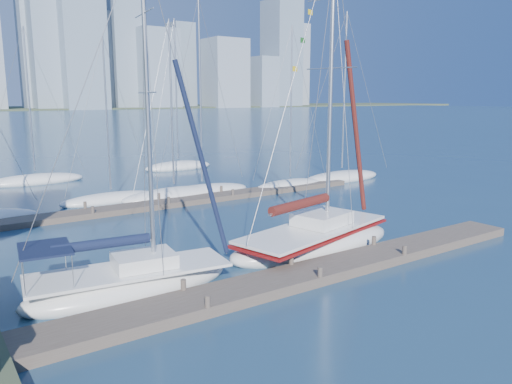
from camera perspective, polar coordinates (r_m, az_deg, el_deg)
ground at (r=20.66m, az=5.62°, el=-9.93°), size 700.00×700.00×0.00m
near_dock at (r=20.59m, az=5.63°, el=-9.41°), size 26.00×2.00×0.40m
far_dock at (r=34.71m, az=-8.99°, el=-1.14°), size 30.00×1.80×0.36m
sailboat_navy at (r=19.49m, az=-14.25°, el=-8.12°), size 8.25×3.60×13.35m
sailboat_maroon at (r=24.26m, az=6.69°, el=-3.97°), size 9.95×5.28×15.44m
bg_boat_1 at (r=36.58m, az=-16.20°, el=-0.75°), size 7.38×3.99×11.52m
bg_boat_2 at (r=36.69m, az=-9.32°, el=-0.34°), size 8.27×5.32×12.90m
bg_boat_3 at (r=37.87m, az=-6.15°, el=0.09°), size 8.07×3.20×14.55m
bg_boat_4 at (r=40.67m, az=3.92°, el=0.83°), size 6.91×3.14×13.01m
bg_boat_5 at (r=44.83m, az=9.77°, el=1.69°), size 8.80×5.67×14.68m
bg_boat_6 at (r=46.70m, az=-23.86°, el=1.26°), size 8.25×4.08×13.29m
bg_boat_7 at (r=51.75m, az=-8.86°, el=2.95°), size 7.61×4.67×15.19m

